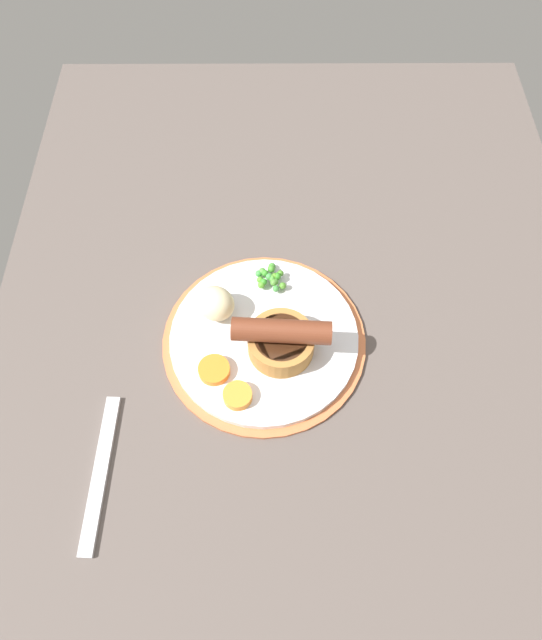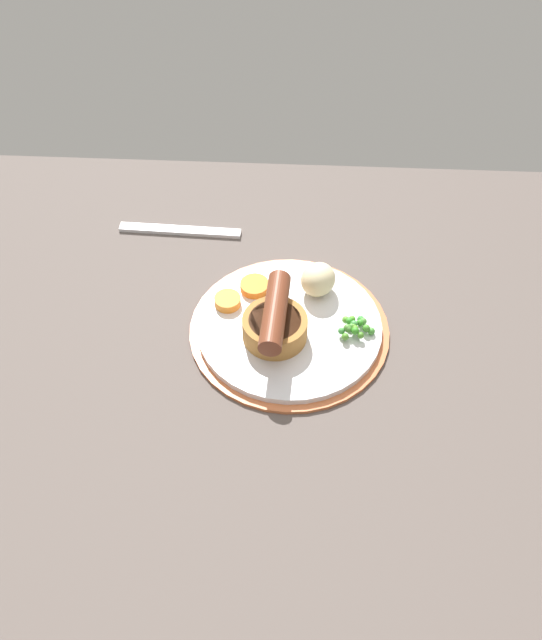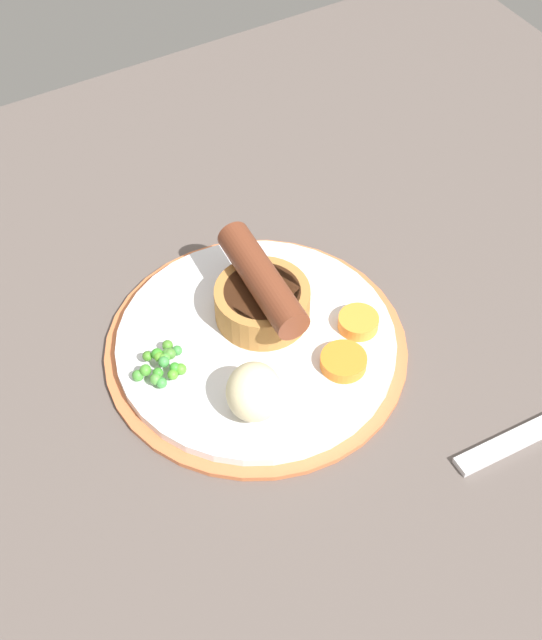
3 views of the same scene
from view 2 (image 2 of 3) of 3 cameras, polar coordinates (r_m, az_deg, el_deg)
dining_table at (r=91.14cm, az=1.58°, el=-3.55°), size 110.00×80.00×3.00cm
dinner_plate at (r=92.23cm, az=1.26°, el=-0.67°), size 25.89×25.89×1.40cm
sausage_pudding at (r=88.35cm, az=0.08°, el=-0.23°), size 8.19×11.89×6.01cm
pea_pile at (r=90.59cm, az=6.51°, el=-0.52°), size 4.72×4.08×1.78cm
potato_chunk_0 at (r=94.17cm, az=3.57°, el=3.27°), size 6.31×6.50×4.36cm
carrot_slice_0 at (r=95.43cm, az=-1.54°, el=2.73°), size 4.63×4.63×1.08cm
carrot_slice_1 at (r=93.67cm, az=-3.72°, el=1.54°), size 4.90×4.90×1.19cm
fork at (r=106.83cm, az=-7.47°, el=7.13°), size 18.05×2.26×0.60cm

